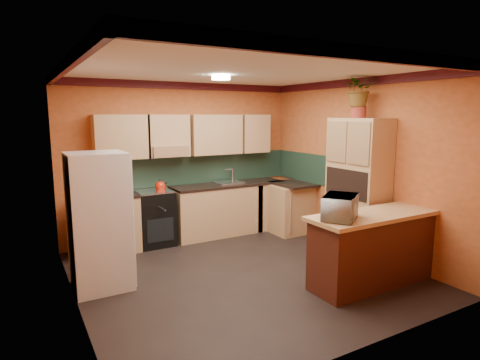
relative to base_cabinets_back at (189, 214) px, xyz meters
name	(u,v)px	position (x,y,z in m)	size (l,w,h in m)	color
room_shell	(233,119)	(0.04, -1.52, 1.65)	(4.24, 4.24, 2.72)	black
base_cabinets_back	(189,214)	(0.00, 0.00, 0.00)	(3.65, 0.60, 0.88)	tan
countertop_back	(189,188)	(0.00, 0.00, 0.46)	(3.65, 0.62, 0.04)	black
stove	(154,218)	(-0.62, 0.00, 0.02)	(0.58, 0.58, 0.91)	black
kettle	(160,186)	(-0.53, -0.05, 0.56)	(0.17, 0.17, 0.18)	#B91F0C
sink	(229,183)	(0.77, 0.00, 0.50)	(0.48, 0.40, 0.03)	silver
base_cabinets_right	(293,209)	(1.82, -0.55, 0.00)	(0.60, 0.80, 0.88)	tan
countertop_right	(294,184)	(1.82, -0.55, 0.46)	(0.62, 0.80, 0.04)	black
fridge	(99,221)	(-1.73, -1.30, 0.41)	(0.68, 0.66, 1.70)	silver
pantry	(358,189)	(1.87, -2.06, 0.61)	(0.48, 0.90, 2.10)	tan
fern_pot	(359,112)	(1.87, -2.01, 1.74)	(0.22, 0.22, 0.16)	maroon
fern	(360,89)	(1.87, -2.01, 2.08)	(0.47, 0.41, 0.52)	tan
breakfast_bar	(375,250)	(1.34, -2.92, 0.00)	(1.80, 0.55, 0.88)	#43160F
bar_top	(377,215)	(1.34, -2.92, 0.47)	(1.90, 0.65, 0.05)	tan
microwave	(340,207)	(0.70, -2.92, 0.63)	(0.52, 0.35, 0.29)	silver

